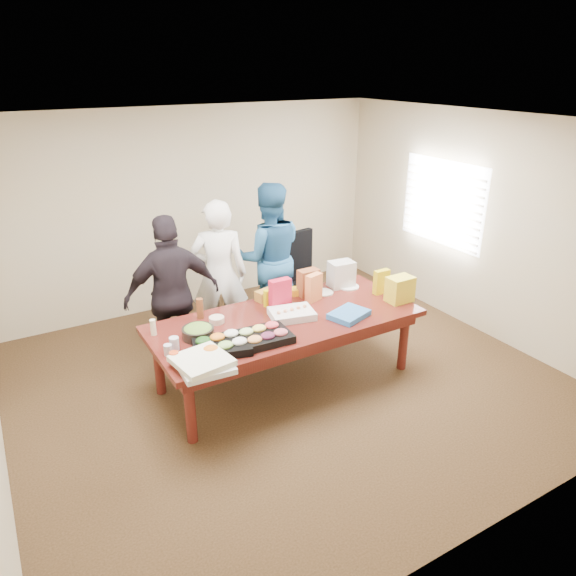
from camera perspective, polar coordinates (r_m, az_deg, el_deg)
floor at (r=5.91m, az=-0.22°, el=-9.86°), size 5.50×5.00×0.02m
ceiling at (r=4.98m, az=-0.27°, el=17.43°), size 5.50×5.00×0.02m
wall_back at (r=7.46m, az=-10.03°, el=8.35°), size 5.50×0.04×2.70m
wall_front at (r=3.58m, az=20.60°, el=-9.69°), size 5.50×0.04×2.70m
wall_right at (r=7.02m, az=19.70°, el=6.42°), size 0.04×5.00×2.70m
window_panel at (r=7.34m, az=16.17°, el=8.76°), size 0.03×1.40×1.10m
window_blinds at (r=7.31m, az=15.95°, el=8.73°), size 0.04×1.36×1.00m
conference_table at (r=5.71m, az=-0.23°, el=-6.61°), size 2.80×1.20×0.75m
office_chair at (r=6.76m, az=1.85°, el=0.34°), size 0.68×0.68×1.18m
person_center at (r=6.27m, az=-7.37°, el=1.37°), size 0.77×0.65×1.81m
person_right at (r=6.66m, az=-2.07°, el=3.26°), size 1.10×0.98×1.89m
person_left at (r=5.86m, az=-12.25°, el=-0.75°), size 1.07×0.50×1.77m
veggie_tray at (r=4.96m, az=-7.13°, el=-6.17°), size 0.60×0.52×0.08m
fruit_tray at (r=5.09m, az=-2.63°, el=-5.23°), size 0.52×0.42×0.08m
sheet_cake at (r=5.53m, az=0.41°, el=-2.78°), size 0.51×0.43×0.08m
salad_bowl at (r=5.20m, az=-9.60°, el=-4.74°), size 0.37×0.37×0.10m
chip_bag_blue at (r=5.57m, az=6.54°, el=-2.83°), size 0.47×0.41×0.06m
chip_bag_red at (r=5.66m, az=-0.84°, el=-0.69°), size 0.23×0.10×0.34m
chip_bag_yellow at (r=6.16m, az=9.97°, el=0.66°), size 0.19×0.08×0.28m
chip_bag_orange at (r=5.87m, az=2.78°, el=0.04°), size 0.22×0.14×0.31m
mayo_jar at (r=5.81m, az=-1.40°, el=-1.15°), size 0.10×0.10×0.14m
mustard_bottle at (r=5.76m, az=-2.33°, el=-1.12°), size 0.08×0.08×0.19m
dressing_bottle at (r=5.55m, az=-9.41°, el=-2.18°), size 0.09×0.09×0.22m
ranch_bottle at (r=5.32m, az=-14.24°, el=-4.11°), size 0.06×0.06×0.16m
banana_bunch at (r=6.07m, az=0.77°, el=-0.37°), size 0.26×0.20×0.08m
bread_loaf at (r=5.95m, az=-2.19°, el=-0.67°), size 0.31×0.19×0.12m
kraft_bag at (r=6.01m, az=2.19°, el=0.59°), size 0.24×0.14×0.31m
red_cup at (r=4.81m, az=-12.09°, el=-7.32°), size 0.10×0.10×0.11m
clear_cup_a at (r=4.96m, az=-12.73°, el=-6.48°), size 0.08×0.08×0.10m
clear_cup_b at (r=5.03m, az=-12.08°, el=-5.83°), size 0.10×0.10×0.12m
pizza_box_lower at (r=4.71m, az=-8.90°, el=-8.20°), size 0.47×0.47×0.05m
pizza_box_upper at (r=4.69m, az=-9.21°, el=-7.68°), size 0.50×0.50×0.05m
plate_a at (r=6.32m, az=6.49°, el=0.16°), size 0.26×0.26×0.01m
plate_b at (r=6.13m, az=3.79°, el=-0.47°), size 0.28×0.28×0.01m
dip_bowl_a at (r=6.08m, az=1.45°, el=-0.40°), size 0.16×0.16×0.06m
dip_bowl_b at (r=5.47m, az=-7.64°, el=-3.40°), size 0.18×0.18×0.06m
grocery_bag_white at (r=6.28m, az=5.72°, el=1.50°), size 0.31×0.23×0.31m
grocery_bag_yellow at (r=5.99m, az=11.89°, el=-0.13°), size 0.29×0.20×0.28m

